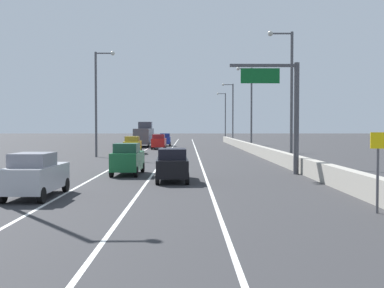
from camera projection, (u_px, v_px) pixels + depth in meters
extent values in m
plane|color=#2D2D30|center=(185.00, 150.00, 66.43)|extent=(320.00, 320.00, 0.00)
cube|color=silver|center=(139.00, 153.00, 57.39)|extent=(0.16, 130.00, 0.00)
cube|color=silver|center=(168.00, 153.00, 57.42)|extent=(0.16, 130.00, 0.00)
cube|color=silver|center=(197.00, 153.00, 57.45)|extent=(0.16, 130.00, 0.00)
cube|color=#9E998E|center=(277.00, 157.00, 42.51)|extent=(0.60, 120.00, 1.10)
cylinder|color=#47474C|center=(296.00, 119.00, 32.14)|extent=(0.36, 0.36, 7.50)
cube|color=#47474C|center=(263.00, 65.00, 31.99)|extent=(4.50, 0.20, 0.20)
cube|color=#0C5923|center=(260.00, 76.00, 31.90)|extent=(2.60, 0.10, 1.00)
cylinder|color=#4C4C51|center=(378.00, 181.00, 17.66)|extent=(0.10, 0.10, 2.40)
cube|color=yellow|center=(379.00, 140.00, 17.56)|extent=(0.60, 0.04, 0.60)
cylinder|color=#4C4C51|center=(292.00, 99.00, 39.80)|extent=(0.24, 0.24, 11.07)
cube|color=#4C4C51|center=(281.00, 34.00, 39.60)|extent=(1.80, 0.12, 0.12)
sphere|color=beige|center=(270.00, 34.00, 39.59)|extent=(0.44, 0.44, 0.44)
cylinder|color=#4C4C51|center=(251.00, 109.00, 63.88)|extent=(0.24, 0.24, 11.07)
cube|color=#4C4C51|center=(245.00, 69.00, 63.68)|extent=(1.80, 0.12, 0.12)
sphere|color=beige|center=(238.00, 69.00, 63.67)|extent=(0.44, 0.44, 0.44)
cylinder|color=#4C4C51|center=(233.00, 114.00, 87.96)|extent=(0.24, 0.24, 11.07)
cube|color=#4C4C51|center=(228.00, 85.00, 87.76)|extent=(1.80, 0.12, 0.12)
sphere|color=beige|center=(223.00, 85.00, 87.75)|extent=(0.44, 0.44, 0.44)
cylinder|color=#4C4C51|center=(225.00, 117.00, 112.05)|extent=(0.24, 0.24, 11.07)
cube|color=#4C4C51|center=(222.00, 94.00, 111.85)|extent=(1.80, 0.12, 0.12)
sphere|color=beige|center=(218.00, 94.00, 111.84)|extent=(0.44, 0.44, 0.44)
cylinder|color=#4C4C51|center=(96.00, 105.00, 50.44)|extent=(0.24, 0.24, 11.07)
cube|color=#4C4C51|center=(104.00, 53.00, 50.26)|extent=(1.80, 0.12, 0.12)
sphere|color=beige|center=(113.00, 53.00, 50.27)|extent=(0.44, 0.44, 0.44)
cube|color=#196033|center=(128.00, 161.00, 31.91)|extent=(1.85, 4.31, 1.17)
cube|color=#1C4633|center=(127.00, 148.00, 31.46)|extent=(1.57, 1.96, 0.60)
cylinder|color=black|center=(121.00, 167.00, 33.63)|extent=(0.24, 0.69, 0.68)
cylinder|color=black|center=(143.00, 167.00, 33.60)|extent=(0.24, 0.69, 0.68)
cylinder|color=black|center=(111.00, 172.00, 30.27)|extent=(0.24, 0.69, 0.68)
cylinder|color=black|center=(136.00, 172.00, 30.24)|extent=(0.24, 0.69, 0.68)
cube|color=#B7B7BC|center=(36.00, 178.00, 21.76)|extent=(1.91, 4.58, 1.10)
cube|color=gray|center=(33.00, 160.00, 21.28)|extent=(1.63, 2.08, 0.60)
cylinder|color=black|center=(33.00, 185.00, 23.61)|extent=(0.24, 0.68, 0.68)
cylinder|color=black|center=(66.00, 185.00, 23.59)|extent=(0.24, 0.68, 0.68)
cylinder|color=black|center=(2.00, 195.00, 19.97)|extent=(0.24, 0.68, 0.68)
cylinder|color=black|center=(41.00, 195.00, 19.95)|extent=(0.24, 0.68, 0.68)
cube|color=#1E389E|center=(165.00, 140.00, 79.78)|extent=(1.84, 4.16, 1.16)
cube|color=navy|center=(165.00, 135.00, 79.33)|extent=(1.59, 1.89, 0.60)
cylinder|color=black|center=(161.00, 144.00, 81.39)|extent=(0.23, 0.68, 0.68)
cylinder|color=black|center=(170.00, 144.00, 81.43)|extent=(0.23, 0.68, 0.68)
cylinder|color=black|center=(160.00, 144.00, 78.16)|extent=(0.23, 0.68, 0.68)
cylinder|color=black|center=(170.00, 144.00, 78.21)|extent=(0.23, 0.68, 0.68)
cube|color=red|center=(159.00, 143.00, 68.16)|extent=(1.95, 4.11, 1.19)
cube|color=maroon|center=(159.00, 136.00, 67.72)|extent=(1.69, 1.86, 0.60)
cylinder|color=black|center=(154.00, 146.00, 69.78)|extent=(0.23, 0.68, 0.68)
cylinder|color=black|center=(166.00, 146.00, 69.76)|extent=(0.23, 0.68, 0.68)
cylinder|color=black|center=(152.00, 147.00, 66.60)|extent=(0.23, 0.68, 0.68)
cylinder|color=black|center=(164.00, 147.00, 66.59)|extent=(0.23, 0.68, 0.68)
cube|color=black|center=(172.00, 167.00, 28.28)|extent=(1.96, 4.77, 0.99)
cube|color=black|center=(172.00, 154.00, 27.78)|extent=(1.65, 2.18, 0.60)
cylinder|color=black|center=(159.00, 172.00, 30.16)|extent=(0.24, 0.69, 0.68)
cylinder|color=black|center=(185.00, 172.00, 30.24)|extent=(0.24, 0.69, 0.68)
cylinder|color=black|center=(157.00, 179.00, 26.36)|extent=(0.24, 0.69, 0.68)
cylinder|color=black|center=(187.00, 179.00, 26.43)|extent=(0.24, 0.69, 0.68)
cube|color=gold|center=(133.00, 146.00, 57.11)|extent=(1.90, 4.39, 1.13)
cube|color=olive|center=(132.00, 139.00, 56.65)|extent=(1.64, 1.99, 0.60)
cylinder|color=black|center=(127.00, 150.00, 58.84)|extent=(0.23, 0.68, 0.68)
cylinder|color=black|center=(141.00, 150.00, 58.88)|extent=(0.23, 0.68, 0.68)
cylinder|color=black|center=(124.00, 151.00, 55.38)|extent=(0.23, 0.68, 0.68)
cylinder|color=black|center=(138.00, 151.00, 55.43)|extent=(0.23, 0.68, 0.68)
cube|color=#4C4C51|center=(144.00, 136.00, 76.66)|extent=(2.53, 9.40, 2.40)
cube|color=#3A3A45|center=(145.00, 125.00, 78.66)|extent=(2.14, 2.09, 1.10)
cylinder|color=black|center=(140.00, 143.00, 80.70)|extent=(0.23, 1.00, 1.00)
cylinder|color=black|center=(153.00, 143.00, 80.68)|extent=(0.23, 1.00, 1.00)
cylinder|color=black|center=(134.00, 144.00, 72.73)|extent=(0.23, 1.00, 1.00)
cylinder|color=black|center=(149.00, 144.00, 72.72)|extent=(0.23, 1.00, 1.00)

